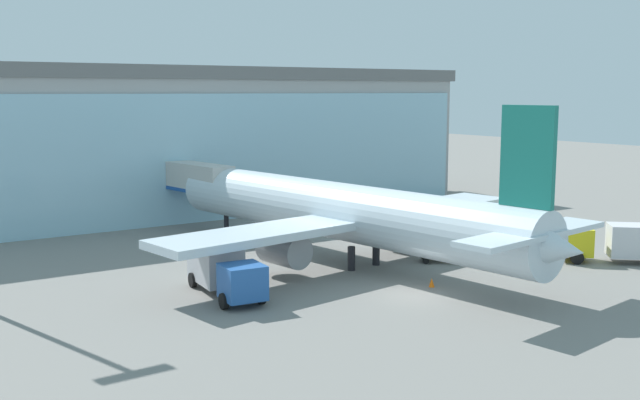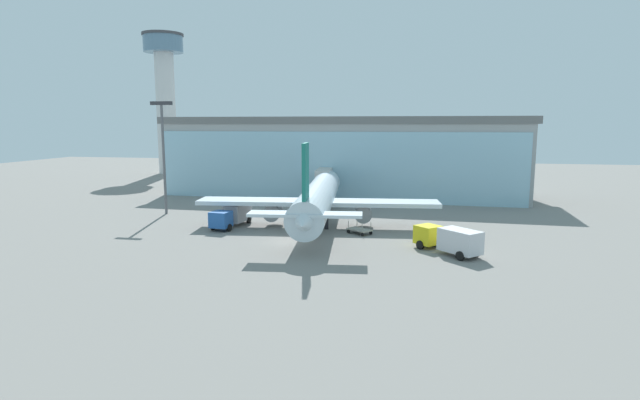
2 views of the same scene
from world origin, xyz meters
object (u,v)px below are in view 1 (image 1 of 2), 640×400
airplane (343,212)px  safety_cone_nose (432,282)px  fuel_truck (618,241)px  baggage_cart (441,255)px  catering_truck (224,270)px  safety_cone_wingtip (477,239)px  jet_bridge (187,178)px

airplane → safety_cone_nose: bearing=176.6°
airplane → fuel_truck: size_ratio=5.39×
airplane → baggage_cart: bearing=-130.0°
catering_truck → baggage_cart: size_ratio=2.35×
baggage_cart → safety_cone_wingtip: (6.97, 3.11, -0.23)m
catering_truck → safety_cone_wingtip: size_ratio=13.67×
jet_bridge → baggage_cart: 24.31m
baggage_cart → safety_cone_wingtip: baggage_cart is taller
airplane → fuel_truck: airplane is taller
jet_bridge → safety_cone_wingtip: (15.39, -19.38, -3.99)m
baggage_cart → safety_cone_nose: (-5.23, -4.54, -0.23)m
safety_cone_nose → safety_cone_wingtip: 14.40m
jet_bridge → baggage_cart: (8.41, -22.49, -3.77)m
safety_cone_wingtip → airplane: bearing=177.1°
catering_truck → baggage_cart: (16.22, -1.25, -0.97)m
fuel_truck → airplane: bearing=9.5°
fuel_truck → safety_cone_nose: 15.27m
jet_bridge → safety_cone_nose: size_ratio=20.92×
jet_bridge → fuel_truck: 34.89m
fuel_truck → safety_cone_wingtip: 10.71m
catering_truck → airplane: bearing=110.6°
airplane → safety_cone_nose: airplane is taller
catering_truck → baggage_cart: catering_truck is taller
safety_cone_nose → catering_truck: bearing=152.2°
jet_bridge → baggage_cart: size_ratio=3.60×
fuel_truck → baggage_cart: 12.15m
baggage_cart → safety_cone_nose: baggage_cart is taller
jet_bridge → airplane: (2.72, -18.73, -0.78)m
baggage_cart → safety_cone_wingtip: size_ratio=5.81×
airplane → catering_truck: (-10.52, -2.51, -2.02)m
jet_bridge → catering_truck: size_ratio=1.53×
catering_truck → fuel_truck: size_ratio=1.12×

